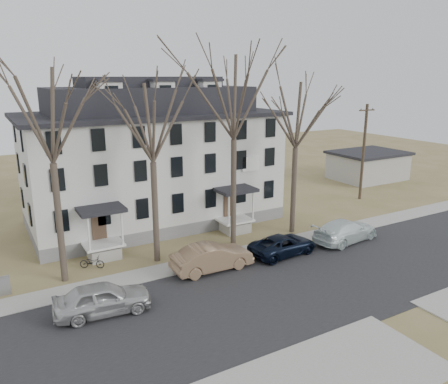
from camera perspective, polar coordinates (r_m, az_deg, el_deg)
ground at (r=24.99m, az=11.13°, el=-14.36°), size 120.00×120.00×0.00m
main_road at (r=26.33m, az=8.24°, el=-12.61°), size 120.00×10.00×0.04m
far_sidewalk at (r=30.79m, az=1.33°, el=-8.23°), size 120.00×2.00×0.08m
yellow_curb at (r=32.81m, az=9.72°, el=-6.95°), size 14.00×0.25×0.06m
boarding_house at (r=37.06m, az=-9.29°, el=4.28°), size 20.80×12.36×12.05m
distant_building at (r=55.44m, az=18.26°, el=3.33°), size 8.50×6.50×3.35m
tree_far_left at (r=26.34m, az=-22.05°, el=10.03°), size 8.40×8.40×13.72m
tree_mid_left at (r=27.87m, az=-9.48°, el=9.58°), size 7.80×7.80×12.74m
tree_center at (r=30.38m, az=1.32°, el=13.00°), size 9.00×9.00×14.70m
tree_mid_right at (r=33.63m, az=9.51°, el=10.46°), size 7.80×7.80×12.74m
utility_pole_far at (r=45.43m, az=17.76°, el=5.10°), size 2.00×0.28×9.50m
car_silver at (r=24.25m, az=-15.57°, el=-13.32°), size 5.17×2.51×1.70m
car_tan at (r=28.17m, az=-1.57°, el=-8.58°), size 5.31×1.91×1.74m
car_navy at (r=30.86m, az=7.72°, el=-6.92°), size 5.15×2.66×1.39m
car_white at (r=34.14m, az=15.57°, el=-4.94°), size 5.94×3.03×1.65m
bicycle_left at (r=29.83m, az=-16.85°, el=-8.82°), size 1.65×1.31×0.84m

